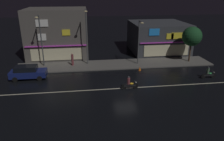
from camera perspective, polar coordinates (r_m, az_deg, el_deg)
ground_plane at (r=24.09m, az=3.71°, el=-4.72°), size 140.00×140.00×0.00m
lane_divider_stripe at (r=24.09m, az=3.71°, el=-4.70°), size 27.00×0.16×0.01m
sidewalk_far at (r=31.42m, az=0.89°, el=1.66°), size 28.42×4.25×0.14m
storefront_left_block at (r=35.94m, az=-14.25°, el=9.66°), size 9.35×7.38×7.64m
storefront_center_block at (r=39.01m, az=12.08°, el=8.72°), size 9.17×9.12×5.04m
streetlamp_west at (r=30.82m, az=-18.49°, el=8.46°), size 0.44×1.64×7.12m
streetlamp_mid at (r=30.33m, az=-6.81°, el=9.84°), size 0.44×1.64×7.77m
streetlamp_east at (r=30.54m, az=7.23°, el=8.40°), size 0.44×1.64×6.28m
pedestrian_on_sidewalk at (r=31.06m, az=-10.50°, el=2.86°), size 0.33×0.33×1.81m
street_tree at (r=33.70m, az=20.55°, el=8.48°), size 2.84×2.84×5.24m
parked_car_near_kerb at (r=28.18m, az=-21.52°, el=-0.40°), size 4.30×1.98×1.67m
motorcycle_lead at (r=23.69m, az=4.65°, el=-3.52°), size 1.90×0.60×1.52m
motorcycle_following at (r=29.02m, az=24.29°, el=-0.72°), size 1.90×0.60×1.52m
traffic_cone at (r=29.38m, az=7.41°, el=0.53°), size 0.36×0.36×0.55m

